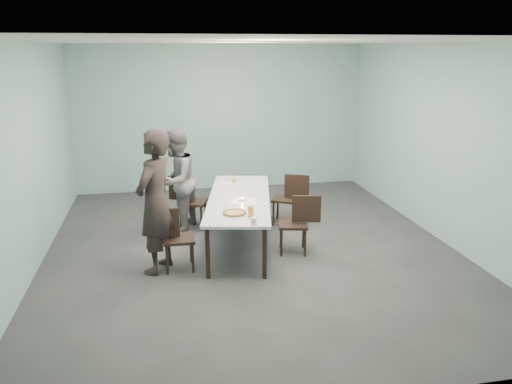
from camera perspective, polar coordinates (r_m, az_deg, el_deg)
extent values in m
plane|color=#333335|center=(7.58, -0.57, -6.46)|extent=(7.00, 7.00, 0.00)
cube|color=#93B9B8|center=(10.56, -4.08, 8.40)|extent=(6.00, 0.02, 3.00)
cube|color=#93B9B8|center=(3.88, 8.82, -5.41)|extent=(6.00, 0.02, 3.00)
cube|color=#93B9B8|center=(7.24, -24.70, 3.40)|extent=(0.02, 7.00, 3.00)
cube|color=#93B9B8|center=(8.22, 20.52, 5.21)|extent=(0.02, 7.00, 3.00)
cube|color=white|center=(7.00, -0.64, 16.85)|extent=(6.00, 7.00, 0.02)
cube|color=white|center=(7.54, -1.93, -0.71)|extent=(1.39, 2.73, 0.04)
cylinder|color=black|center=(6.54, -5.55, -6.96)|extent=(0.06, 0.06, 0.71)
cylinder|color=black|center=(8.83, -4.02, -0.75)|extent=(0.06, 0.06, 0.71)
cylinder|color=black|center=(6.51, 0.99, -7.00)|extent=(0.06, 0.06, 0.71)
cylinder|color=black|center=(8.81, 0.79, -0.75)|extent=(0.06, 0.06, 0.71)
cube|color=black|center=(6.85, -8.83, -5.31)|extent=(0.42, 0.42, 0.04)
cube|color=black|center=(6.77, -10.53, -3.51)|extent=(0.42, 0.04, 0.40)
cylinder|color=black|center=(6.78, -10.13, -7.68)|extent=(0.04, 0.04, 0.41)
cylinder|color=black|center=(7.09, -10.20, -6.59)|extent=(0.04, 0.04, 0.41)
cylinder|color=black|center=(6.79, -7.23, -7.51)|extent=(0.04, 0.04, 0.41)
cylinder|color=black|center=(7.10, -7.44, -6.43)|extent=(0.04, 0.04, 0.41)
cube|color=black|center=(8.41, -7.22, -1.17)|extent=(0.52, 0.52, 0.04)
cube|color=black|center=(8.39, -8.54, 0.44)|extent=(0.41, 0.16, 0.40)
cylinder|color=black|center=(8.37, -8.56, -2.94)|extent=(0.04, 0.04, 0.41)
cylinder|color=black|center=(8.68, -8.01, -2.21)|extent=(0.04, 0.04, 0.41)
cylinder|color=black|center=(8.29, -6.28, -3.04)|extent=(0.04, 0.04, 0.41)
cylinder|color=black|center=(8.60, -5.81, -2.30)|extent=(0.04, 0.04, 0.41)
cube|color=black|center=(7.33, 4.25, -3.71)|extent=(0.50, 0.50, 0.04)
cube|color=black|center=(7.26, 5.78, -1.93)|extent=(0.42, 0.13, 0.40)
cylinder|color=black|center=(7.58, 5.44, -4.88)|extent=(0.04, 0.04, 0.41)
cylinder|color=black|center=(7.26, 5.62, -5.84)|extent=(0.04, 0.04, 0.41)
cylinder|color=black|center=(7.56, 2.86, -4.87)|extent=(0.04, 0.04, 0.41)
cylinder|color=black|center=(7.24, 2.92, -5.83)|extent=(0.04, 0.04, 0.41)
cube|color=black|center=(8.53, 3.39, -0.81)|extent=(0.56, 0.56, 0.04)
cube|color=black|center=(8.43, 4.68, 0.65)|extent=(0.40, 0.22, 0.40)
cylinder|color=black|center=(8.73, 4.69, -1.99)|extent=(0.04, 0.04, 0.41)
cylinder|color=black|center=(8.41, 4.27, -2.69)|extent=(0.04, 0.04, 0.41)
cylinder|color=black|center=(8.79, 2.51, -1.82)|extent=(0.04, 0.04, 0.41)
cylinder|color=black|center=(8.48, 2.01, -2.51)|extent=(0.04, 0.04, 0.41)
imported|color=black|center=(6.68, -11.43, -1.16)|extent=(0.75, 0.84, 1.93)
imported|color=slate|center=(8.21, -9.11, 1.32)|extent=(0.94, 1.02, 1.69)
cylinder|color=white|center=(6.75, -2.48, -2.52)|extent=(0.34, 0.34, 0.01)
cylinder|color=#DEBE7E|center=(6.74, -2.48, -2.41)|extent=(0.30, 0.30, 0.01)
torus|color=brown|center=(6.74, -2.48, -2.37)|extent=(0.32, 0.32, 0.03)
cylinder|color=white|center=(6.94, -0.49, -1.98)|extent=(0.18, 0.18, 0.01)
cylinder|color=orange|center=(6.61, -0.61, -2.28)|extent=(0.08, 0.08, 0.15)
cylinder|color=silver|center=(6.35, -0.25, -3.35)|extent=(0.08, 0.08, 0.09)
cylinder|color=silver|center=(7.32, -1.57, -0.90)|extent=(0.06, 0.06, 0.03)
cylinder|color=orange|center=(7.32, -1.57, -0.73)|extent=(0.04, 0.04, 0.01)
cylinder|color=orange|center=(8.31, -2.52, 1.31)|extent=(0.07, 0.07, 0.08)
cube|color=silver|center=(8.27, -2.98, 0.97)|extent=(0.34, 0.27, 0.01)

